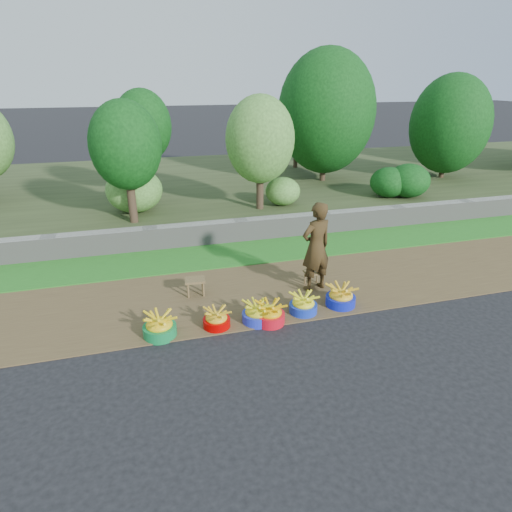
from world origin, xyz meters
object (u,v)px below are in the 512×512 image
object	(u,v)px
basin_c	(257,313)
basin_d	(270,314)
basin_b	(216,319)
basin_a	(159,326)
stool_left	(195,282)
basin_e	(303,305)
stool_right	(313,274)
basin_f	(341,297)
vendor_woman	(316,247)

from	to	relation	value
basin_c	basin_d	xyz separation A→B (m)	(0.21, -0.08, 0.00)
basin_b	basin_d	xyz separation A→B (m)	(0.89, -0.10, 0.02)
basin_a	stool_left	world-z (taller)	basin_a
basin_a	basin_e	world-z (taller)	basin_a
stool_right	basin_d	bearing A→B (deg)	-138.60
basin_e	basin_f	size ratio (longest dim) A/B	0.91
basin_b	stool_left	size ratio (longest dim) A/B	1.14
basin_e	vendor_woman	bearing A→B (deg)	56.00
basin_c	vendor_woman	distance (m)	1.80
basin_b	basin_e	bearing A→B (deg)	1.99
basin_a	stool_left	xyz separation A→B (m)	(0.75, 1.22, 0.10)
stool_left	stool_right	distance (m)	2.31
stool_left	basin_d	bearing A→B (deg)	-50.74
basin_e	stool_right	world-z (taller)	basin_e
basin_f	stool_left	xyz separation A→B (m)	(-2.48, 1.10, 0.10)
basin_b	basin_f	distance (m)	2.30
basin_d	vendor_woman	world-z (taller)	vendor_woman
basin_f	basin_b	bearing A→B (deg)	-177.24
stool_right	vendor_woman	size ratio (longest dim) A/B	0.20
stool_left	stool_right	bearing A→B (deg)	-5.54
basin_c	basin_f	bearing A→B (deg)	4.62
basin_c	stool_right	world-z (taller)	basin_c
basin_d	basin_e	bearing A→B (deg)	13.17
basin_b	stool_left	bearing A→B (deg)	98.30
basin_b	basin_e	world-z (taller)	basin_e
basin_d	basin_e	size ratio (longest dim) A/B	1.04
basin_d	stool_left	distance (m)	1.69
basin_b	stool_right	distance (m)	2.34
basin_a	vendor_woman	xyz separation A→B (m)	(3.01, 0.86, 0.72)
basin_b	stool_left	distance (m)	1.23
basin_b	stool_left	world-z (taller)	stool_left
basin_a	basin_d	world-z (taller)	basin_a
basin_e	vendor_woman	world-z (taller)	vendor_woman
stool_left	basin_b	bearing A→B (deg)	-81.70
basin_b	vendor_woman	size ratio (longest dim) A/B	0.26
basin_b	stool_right	bearing A→B (deg)	24.86
stool_left	basin_f	bearing A→B (deg)	-23.87
basin_f	stool_left	world-z (taller)	basin_f
basin_e	stool_right	bearing A→B (deg)	58.57
basin_a	basin_f	xyz separation A→B (m)	(3.22, 0.13, 0.00)
basin_c	basin_e	xyz separation A→B (m)	(0.87, 0.07, -0.00)
basin_b	basin_f	world-z (taller)	basin_f
basin_c	stool_left	world-z (taller)	basin_c
basin_d	basin_f	distance (m)	1.42
basin_d	basin_c	bearing A→B (deg)	158.39
basin_f	stool_right	xyz separation A→B (m)	(-0.18, 0.87, 0.08)
basin_d	basin_e	world-z (taller)	basin_d
basin_c	stool_right	size ratio (longest dim) A/B	1.44
basin_f	vendor_woman	size ratio (longest dim) A/B	0.31
basin_a	stool_right	size ratio (longest dim) A/B	1.54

